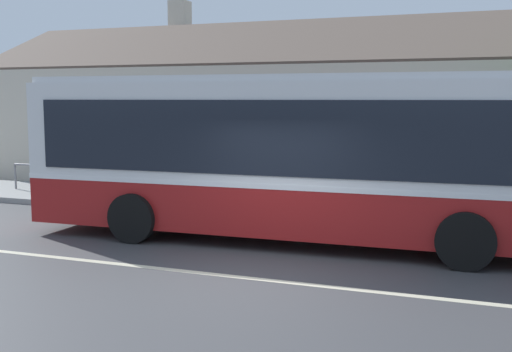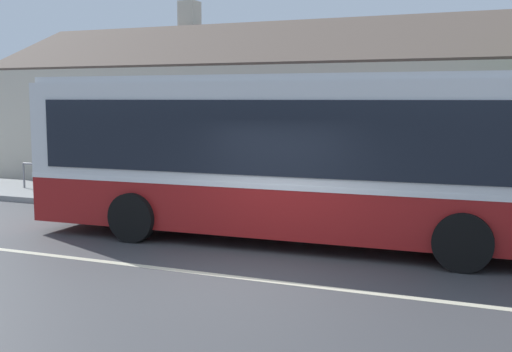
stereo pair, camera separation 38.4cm
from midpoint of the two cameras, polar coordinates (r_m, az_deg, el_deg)
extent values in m
plane|color=#424244|center=(10.42, 0.03, -9.09)|extent=(300.00, 300.00, 0.00)
cube|color=gray|center=(15.97, 8.41, -3.25)|extent=(60.00, 3.00, 0.15)
cube|color=beige|center=(10.42, 0.03, -9.07)|extent=(60.00, 0.16, 0.01)
cube|color=beige|center=(22.78, 8.21, 4.47)|extent=(23.71, 8.57, 3.86)
cube|color=brown|center=(20.78, 6.82, 11.95)|extent=(24.31, 4.35, 1.86)
cube|color=brown|center=(24.91, 9.59, 11.06)|extent=(24.31, 4.35, 1.86)
cube|color=beige|center=(26.16, -5.50, 13.90)|extent=(0.70, 0.70, 1.20)
cube|color=black|center=(22.61, -15.65, 4.76)|extent=(1.10, 0.06, 1.30)
cube|color=black|center=(19.66, -2.86, 4.72)|extent=(1.10, 0.06, 1.30)
cube|color=black|center=(17.97, 13.29, 4.34)|extent=(1.10, 0.06, 1.30)
cube|color=#4C3323|center=(17.94, 15.69, 0.82)|extent=(1.00, 0.06, 2.10)
cube|color=maroon|center=(12.98, 4.14, -2.54)|extent=(10.90, 2.88, 0.94)
cube|color=white|center=(12.91, 4.16, -0.27)|extent=(10.92, 2.90, 0.10)
cube|color=silver|center=(12.82, 4.20, 4.13)|extent=(10.90, 2.88, 1.88)
cube|color=silver|center=(12.81, 4.24, 8.61)|extent=(10.68, 2.75, 0.12)
cube|color=black|center=(14.04, 5.67, 3.95)|extent=(9.94, 0.38, 1.38)
cube|color=black|center=(11.62, 2.41, 3.36)|extent=(9.94, 0.38, 1.38)
cube|color=#B21919|center=(14.60, 0.48, -1.47)|extent=(3.03, 0.14, 0.66)
cylinder|color=black|center=(13.74, 19.22, -3.43)|extent=(1.01, 0.32, 1.00)
cylinder|color=black|center=(11.28, 18.85, -5.61)|extent=(1.01, 0.32, 1.00)
cylinder|color=black|center=(15.25, -5.28, -2.07)|extent=(1.01, 0.32, 1.00)
cylinder|color=black|center=(13.08, -10.09, -3.65)|extent=(1.01, 0.32, 1.00)
cube|color=#4C4C4C|center=(17.92, -10.50, -0.49)|extent=(1.54, 0.10, 0.04)
cube|color=#4C4C4C|center=(17.80, -10.75, -0.55)|extent=(1.54, 0.10, 0.04)
cube|color=#4C4C4C|center=(17.68, -11.01, -0.60)|extent=(1.54, 0.10, 0.04)
cube|color=#4C4C4C|center=(17.54, -11.26, 0.32)|extent=(1.54, 0.04, 0.10)
cube|color=#4C4C4C|center=(17.53, -11.27, 0.78)|extent=(1.54, 0.04, 0.10)
cube|color=black|center=(17.50, -9.05, -1.38)|extent=(0.08, 0.43, 0.45)
cube|color=black|center=(18.18, -12.36, -1.15)|extent=(0.08, 0.43, 0.45)
cube|color=#4C4C4C|center=(16.72, 1.75, -0.90)|extent=(1.58, 0.10, 0.04)
cube|color=#4C4C4C|center=(16.59, 1.57, -0.97)|extent=(1.58, 0.10, 0.04)
cube|color=#4C4C4C|center=(16.45, 1.39, -1.03)|extent=(1.58, 0.10, 0.04)
cube|color=#4C4C4C|center=(16.30, 1.23, -0.04)|extent=(1.58, 0.04, 0.10)
cube|color=#4C4C4C|center=(16.28, 1.24, 0.45)|extent=(1.58, 0.04, 0.10)
cube|color=black|center=(16.40, 3.63, -1.86)|extent=(0.08, 0.43, 0.45)
cube|color=black|center=(16.86, -0.43, -1.61)|extent=(0.08, 0.43, 0.45)
cylinder|color=slate|center=(20.77, -19.43, 0.03)|extent=(0.06, 0.06, 0.75)
cylinder|color=slate|center=(20.05, -17.10, -0.12)|extent=(0.06, 0.06, 0.75)
cylinder|color=slate|center=(20.37, -18.33, 1.00)|extent=(1.10, 0.06, 0.06)
camera|label=1|loc=(0.19, -89.17, 0.10)|focal=45.00mm
camera|label=2|loc=(0.19, 90.83, -0.10)|focal=45.00mm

